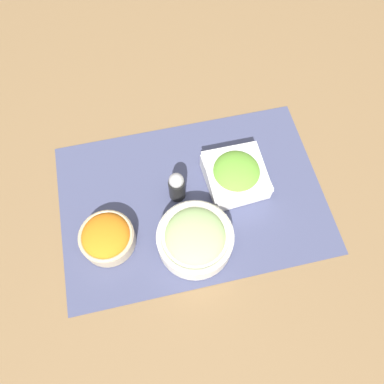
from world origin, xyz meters
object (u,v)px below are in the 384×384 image
(carrot_bowl, at_px, (107,237))
(lettuce_bowl, at_px, (236,175))
(pepper_shaker, at_px, (177,186))
(cucumber_bowl, at_px, (195,238))

(carrot_bowl, bearing_deg, lettuce_bowl, -164.94)
(carrot_bowl, bearing_deg, pepper_shaker, -155.36)
(cucumber_bowl, bearing_deg, lettuce_bowl, -134.00)
(carrot_bowl, distance_m, pepper_shaker, 0.18)
(pepper_shaker, bearing_deg, carrot_bowl, 24.64)
(carrot_bowl, xyz_separation_m, cucumber_bowl, (-0.18, 0.04, 0.01))
(carrot_bowl, relative_size, pepper_shaker, 1.30)
(pepper_shaker, bearing_deg, cucumber_bowl, 96.34)
(cucumber_bowl, xyz_separation_m, pepper_shaker, (0.01, -0.12, 0.01))
(lettuce_bowl, xyz_separation_m, pepper_shaker, (0.13, 0.01, 0.01))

